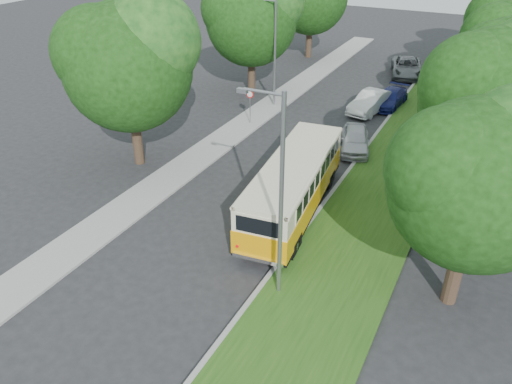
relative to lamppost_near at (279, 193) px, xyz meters
The scene contains 13 objects.
ground 6.56m from the lamppost_near, 149.28° to the left, with size 120.00×120.00×0.00m, color #242427.
curb 8.66m from the lamppost_near, 94.62° to the left, with size 0.20×70.00×0.15m, color gray.
grass_verge 8.82m from the lamppost_near, 76.91° to the left, with size 4.50×70.00×0.13m, color #234D14.
sidewalk 12.49m from the lamppost_near, 140.22° to the left, with size 2.20×70.00×0.12m, color gray.
treeline 20.58m from the lamppost_near, 92.96° to the left, with size 24.27×41.91×9.46m.
lamppost_near is the anchor object (origin of this frame).
lamppost_far 20.53m from the lamppost_near, 115.71° to the left, with size 1.71×0.16×7.50m.
warning_sign 17.10m from the lamppost_near, 121.02° to the left, with size 0.56×0.10×2.50m.
vintage_bus 6.48m from the lamppost_near, 107.17° to the left, with size 2.46×9.56×2.84m, color #F59F07, non-canonical shape.
car_silver 14.30m from the lamppost_near, 95.01° to the left, with size 1.65×4.10×1.40m, color silver.
car_white 20.94m from the lamppost_near, 95.97° to the left, with size 1.58×4.53×1.49m, color white.
car_blue 22.61m from the lamppost_near, 93.10° to the left, with size 1.76×4.34×1.26m, color navy.
car_grey 30.82m from the lamppost_near, 93.34° to the left, with size 2.49×5.41×1.50m, color slate.
Camera 1 is at (10.18, -15.94, 12.87)m, focal length 35.00 mm.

